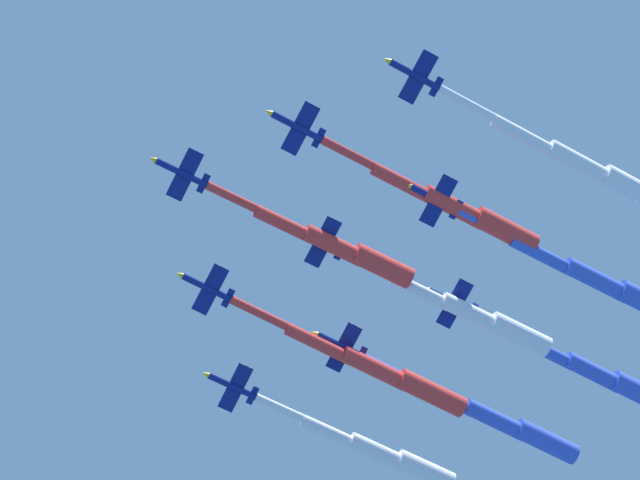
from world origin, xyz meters
The scene contains 9 objects.
jet_lead centered at (1.65, -0.81, 207.28)m, with size 46.42×12.56×4.19m.
jet_port_inner centered at (13.48, -17.47, 207.18)m, with size 48.68×12.10×4.18m.
jet_starboard_inner centered at (20.52, 12.82, 206.23)m, with size 53.41×12.82×4.25m.
jet_port_mid centered at (27.33, -3.96, 207.74)m, with size 48.05×12.53×4.12m.
jet_starboard_mid centered at (26.04, -34.53, 209.23)m, with size 52.08×12.25×4.18m.
jet_port_outer centered at (31.04, 26.68, 208.75)m, with size 47.70×12.73×4.26m.
jet_starboard_outer centered at (39.93, -21.08, 206.42)m, with size 51.51×12.79×4.19m.
jet_trail_port centered at (43.67, 9.78, 208.63)m, with size 51.19×12.63×4.24m.
jet_trail_starboard centered at (51.65, -6.76, 209.43)m, with size 47.60×11.99×4.15m.
Camera 1 is at (-56.92, -79.04, -17.72)m, focal length 85.66 mm.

